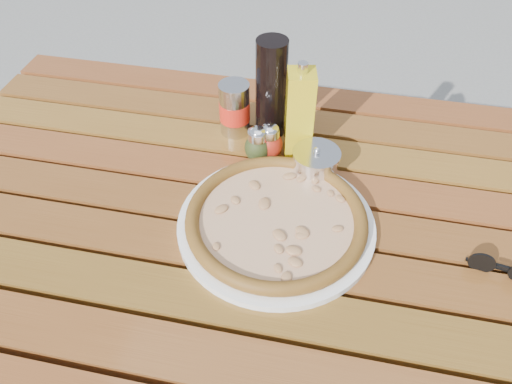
% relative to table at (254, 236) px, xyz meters
% --- Properties ---
extents(ground, '(60.00, 60.00, 0.00)m').
position_rel_table_xyz_m(ground, '(0.00, 0.00, -0.67)').
color(ground, slate).
rests_on(ground, ground).
extents(table, '(1.40, 0.90, 0.75)m').
position_rel_table_xyz_m(table, '(0.00, 0.00, 0.00)').
color(table, '#3D1F0D').
rests_on(table, ground).
extents(plate, '(0.37, 0.37, 0.01)m').
position_rel_table_xyz_m(plate, '(0.05, -0.03, 0.08)').
color(plate, white).
rests_on(plate, table).
extents(pizza, '(0.37, 0.37, 0.03)m').
position_rel_table_xyz_m(pizza, '(0.05, -0.03, 0.10)').
color(pizza, beige).
rests_on(pizza, plate).
extents(pepper_shaker, '(0.06, 0.06, 0.08)m').
position_rel_table_xyz_m(pepper_shaker, '(-0.00, 0.16, 0.11)').
color(pepper_shaker, red).
rests_on(pepper_shaker, table).
extents(oregano_shaker, '(0.05, 0.05, 0.08)m').
position_rel_table_xyz_m(oregano_shaker, '(-0.02, 0.15, 0.11)').
color(oregano_shaker, '#36411A').
rests_on(oregano_shaker, table).
extents(dark_bottle, '(0.09, 0.09, 0.22)m').
position_rel_table_xyz_m(dark_bottle, '(-0.02, 0.25, 0.19)').
color(dark_bottle, black).
rests_on(dark_bottle, table).
extents(soda_can, '(0.07, 0.07, 0.12)m').
position_rel_table_xyz_m(soda_can, '(-0.09, 0.23, 0.13)').
color(soda_can, silver).
rests_on(soda_can, table).
extents(olive_oil_cruet, '(0.07, 0.07, 0.21)m').
position_rel_table_xyz_m(olive_oil_cruet, '(0.05, 0.19, 0.17)').
color(olive_oil_cruet, gold).
rests_on(olive_oil_cruet, table).
extents(parmesan_tin, '(0.10, 0.10, 0.07)m').
position_rel_table_xyz_m(parmesan_tin, '(0.10, 0.12, 0.11)').
color(parmesan_tin, silver).
rests_on(parmesan_tin, table).
extents(sunglasses, '(0.11, 0.04, 0.04)m').
position_rel_table_xyz_m(sunglasses, '(0.43, -0.06, 0.09)').
color(sunglasses, black).
rests_on(sunglasses, table).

